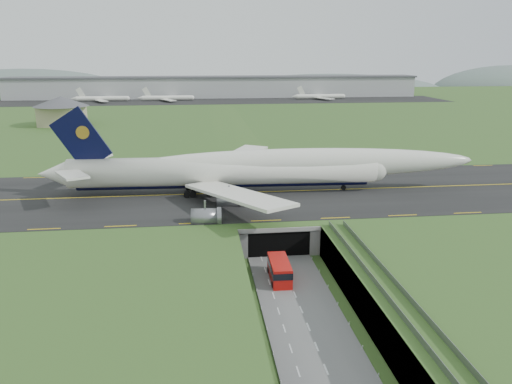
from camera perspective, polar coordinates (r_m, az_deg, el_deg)
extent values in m
plane|color=#325722|center=(89.81, 3.48, -9.42)|extent=(900.00, 900.00, 0.00)
cube|color=gray|center=(88.59, 3.51, -7.66)|extent=(800.00, 800.00, 6.00)
cube|color=slate|center=(83.15, 4.40, -11.51)|extent=(12.00, 75.00, 0.20)
cube|color=black|center=(118.38, 0.73, -0.02)|extent=(800.00, 44.00, 0.18)
cube|color=gray|center=(105.28, 1.71, -2.36)|extent=(16.00, 22.00, 1.00)
cube|color=gray|center=(105.32, -2.08, -3.79)|extent=(2.00, 22.00, 6.00)
cube|color=gray|center=(107.28, 5.41, -3.49)|extent=(2.00, 22.00, 6.00)
cube|color=black|center=(101.59, 2.11, -4.83)|extent=(12.00, 12.00, 5.00)
cube|color=#A8A8A3|center=(94.92, 2.69, -4.34)|extent=(17.00, 0.50, 0.80)
cube|color=#A8A8A3|center=(74.08, 14.69, -10.65)|extent=(3.00, 53.00, 0.50)
cube|color=gray|center=(73.28, 13.70, -10.23)|extent=(0.06, 53.00, 1.00)
cube|color=gray|center=(74.26, 15.76, -10.02)|extent=(0.06, 53.00, 1.00)
cylinder|color=#A8A8A3|center=(67.89, 17.49, -16.35)|extent=(0.90, 0.90, 5.60)
cylinder|color=#A8A8A3|center=(77.48, 13.87, -11.85)|extent=(0.90, 0.90, 5.60)
cylinder|color=#A8A8A3|center=(87.66, 11.15, -8.34)|extent=(0.90, 0.90, 5.60)
cylinder|color=white|center=(116.76, -3.63, 2.43)|extent=(71.54, 9.44, 6.71)
sphere|color=white|center=(122.56, 13.31, 2.67)|extent=(6.83, 6.83, 6.58)
cone|color=white|center=(122.52, -22.10, 1.93)|extent=(7.58, 6.65, 6.38)
ellipsoid|color=white|center=(118.27, 5.75, 3.31)|extent=(81.17, 9.27, 7.05)
ellipsoid|color=black|center=(122.06, 12.86, 3.05)|extent=(4.81, 3.11, 2.35)
cylinder|color=black|center=(117.38, -3.60, 1.19)|extent=(67.83, 5.41, 2.82)
cube|color=white|center=(133.41, -2.85, 3.64)|extent=(22.96, 30.52, 2.82)
cube|color=white|center=(127.88, -18.46, 3.53)|extent=(9.89, 12.36, 1.08)
cube|color=white|center=(100.82, -2.25, -0.28)|extent=(21.16, 31.23, 2.82)
cube|color=white|center=(113.03, -20.29, 1.86)|extent=(9.28, 12.45, 1.08)
cube|color=black|center=(119.15, -19.34, 5.71)|extent=(13.36, 1.14, 14.85)
cylinder|color=#C4892E|center=(118.78, -19.17, 6.47)|extent=(2.96, 0.85, 2.94)
cylinder|color=slate|center=(127.46, -3.33, 1.57)|extent=(5.58, 3.67, 3.46)
cylinder|color=slate|center=(138.18, -5.50, 2.63)|extent=(5.58, 3.67, 3.46)
cylinder|color=slate|center=(108.23, -3.09, -0.97)|extent=(5.58, 3.67, 3.46)
cylinder|color=slate|center=(97.73, -5.82, -2.87)|extent=(5.58, 3.67, 3.46)
cylinder|color=black|center=(121.69, 9.97, 0.50)|extent=(1.17, 0.57, 1.15)
cube|color=black|center=(117.89, -5.88, 0.25)|extent=(6.57, 7.58, 1.47)
cube|color=red|center=(86.86, 2.70, -8.91)|extent=(3.38, 8.67, 3.44)
cube|color=black|center=(86.58, 2.70, -8.50)|extent=(3.45, 8.78, 1.15)
cube|color=black|center=(87.46, 2.69, -9.77)|extent=(3.14, 8.09, 0.57)
cylinder|color=black|center=(84.65, 1.95, -10.55)|extent=(0.42, 1.04, 1.03)
cylinder|color=black|center=(89.80, 1.47, -8.95)|extent=(0.42, 1.04, 1.03)
cylinder|color=black|center=(85.06, 3.98, -10.45)|extent=(0.42, 1.04, 1.03)
cylinder|color=black|center=(90.18, 3.37, -8.86)|extent=(0.42, 1.04, 1.03)
cube|color=tan|center=(245.99, -21.26, 8.10)|extent=(19.40, 19.40, 8.83)
cone|color=#4C4C51|center=(245.34, -21.42, 9.63)|extent=(28.46, 28.46, 4.42)
cube|color=#B2B2B2|center=(381.14, -4.58, 11.84)|extent=(300.00, 22.00, 15.00)
cube|color=#4C4C51|center=(380.73, -4.60, 12.97)|extent=(302.00, 24.00, 1.20)
cube|color=black|center=(351.82, -4.35, 10.34)|extent=(320.00, 50.00, 0.08)
cylinder|color=white|center=(362.03, -17.19, 10.17)|extent=(34.00, 3.20, 3.20)
cylinder|color=white|center=(356.87, -10.09, 10.55)|extent=(34.00, 3.20, 3.20)
cylinder|color=white|center=(367.06, 7.33, 10.79)|extent=(34.00, 3.20, 3.20)
ellipsoid|color=slate|center=(537.77, -24.97, 9.67)|extent=(220.00, 77.00, 56.00)
ellipsoid|color=slate|center=(529.25, 8.20, 10.86)|extent=(260.00, 91.00, 44.00)
ellipsoid|color=slate|center=(611.60, 26.93, 9.98)|extent=(180.00, 63.00, 60.00)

